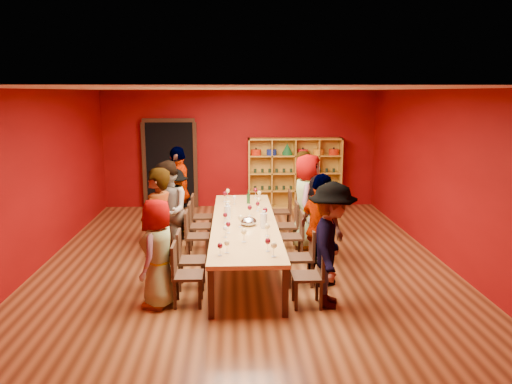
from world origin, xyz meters
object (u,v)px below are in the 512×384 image
tasting_table (244,224)px  person_left_2 (167,211)px  chair_person_left_2 (193,233)px  chair_person_right_4 (285,209)px  shelving_unit (294,170)px  chair_person_left_4 (198,214)px  chair_person_right_2 (296,233)px  wine_bottle (248,198)px  person_right_4 (305,191)px  person_right_0 (332,245)px  chair_person_right_1 (305,254)px  person_left_0 (158,253)px  person_right_2 (320,218)px  person_left_4 (179,193)px  person_right_1 (321,230)px  person_left_1 (158,229)px  person_right_3 (307,202)px  chair_person_left_3 (196,223)px  chair_person_right_3 (291,223)px  person_left_3 (173,209)px  chair_person_left_0 (182,271)px  chair_person_right_0 (313,272)px  spittoon_bowl (248,222)px  chair_person_left_1 (186,256)px

tasting_table → person_left_2: person_left_2 is taller
chair_person_left_2 → chair_person_right_4: bearing=44.6°
shelving_unit → chair_person_left_4: size_ratio=2.70×
chair_person_left_4 → chair_person_right_2: bearing=-40.0°
wine_bottle → person_right_4: bearing=25.3°
person_right_0 → chair_person_right_1: (-0.25, 0.80, -0.38)m
person_left_0 → chair_person_right_4: person_left_0 is taller
person_right_2 → chair_person_right_4: bearing=17.7°
person_left_4 → person_right_1: 3.61m
person_left_1 → person_right_3: 3.19m
chair_person_left_3 → person_right_0: size_ratio=0.51×
person_right_0 → person_right_2: (0.18, 1.93, -0.10)m
chair_person_right_3 → person_left_1: bearing=-139.4°
person_left_4 → person_right_2: person_left_4 is taller
person_left_3 → person_right_0: 3.68m
person_left_3 → chair_person_right_4: size_ratio=1.76×
person_right_4 → chair_person_left_0: bearing=144.8°
person_left_3 → person_right_1: bearing=48.4°
chair_person_right_0 → chair_person_right_1: (0.00, 0.80, 0.00)m
spittoon_bowl → person_right_3: bearing=43.6°
chair_person_right_2 → chair_person_right_4: (0.00, 1.90, 0.00)m
person_left_1 → person_right_3: person_left_1 is taller
chair_person_left_3 → spittoon_bowl: bearing=-49.7°
person_left_1 → person_right_1: size_ratio=1.06×
chair_person_right_2 → chair_person_right_4: same height
person_left_0 → chair_person_left_2: 1.96m
person_left_2 → chair_person_right_2: 2.29m
chair_person_left_3 → wine_bottle: wine_bottle is taller
chair_person_left_1 → chair_person_right_0: size_ratio=1.00×
person_right_4 → wine_bottle: person_right_4 is taller
chair_person_right_3 → person_right_3: bearing=0.0°
person_left_0 → chair_person_left_1: size_ratio=1.71×
tasting_table → person_right_0: (1.16, -1.82, 0.18)m
shelving_unit → person_right_2: bearing=-90.8°
tasting_table → person_right_1: bearing=-41.7°
person_left_1 → chair_person_right_0: size_ratio=2.09×
chair_person_left_1 → chair_person_right_3: size_ratio=1.00×
chair_person_left_3 → chair_person_right_3: 1.82m
chair_person_right_0 → person_right_4: bearing=83.7°
person_left_1 → chair_person_left_0: bearing=55.3°
tasting_table → person_right_3: (1.22, 0.84, 0.20)m
chair_person_right_1 → wine_bottle: (-0.79, 2.45, 0.36)m
chair_person_left_1 → chair_person_right_4: (1.82, 3.07, 0.00)m
person_left_4 → chair_person_right_1: 3.48m
chair_person_left_1 → wine_bottle: bearing=67.7°
person_left_2 → person_right_4: (2.68, 1.79, -0.03)m
chair_person_left_2 → chair_person_left_3: (0.00, 0.68, 0.00)m
chair_person_left_2 → person_right_4: (2.24, 1.79, 0.37)m
spittoon_bowl → person_right_1: bearing=-35.1°
person_right_4 → wine_bottle: size_ratio=6.35×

